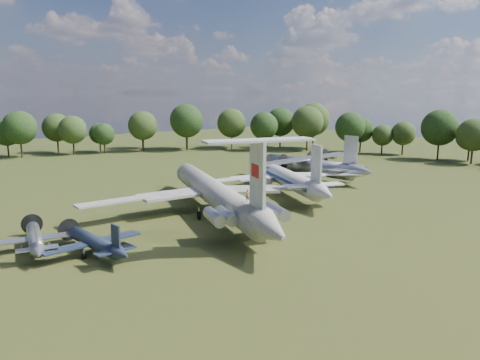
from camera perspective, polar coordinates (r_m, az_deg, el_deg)
ground at (r=75.04m, az=-3.90°, el=-4.25°), size 300.00×300.00×0.00m
il62_airliner at (r=74.65m, az=-3.09°, el=-2.19°), size 57.98×65.93×5.41m
tu104_jet at (r=93.64m, az=5.11°, el=0.13°), size 48.73×55.01×4.55m
an12_transport at (r=107.86m, az=8.29°, el=1.44°), size 33.16×36.52×4.53m
small_prop_west at (r=59.08m, az=-17.30°, el=-7.61°), size 13.64×17.65×2.44m
small_prop_northwest at (r=63.19m, az=-23.70°, el=-6.87°), size 14.96×18.33×2.38m
person_on_il62 at (r=59.82m, az=0.94°, el=-1.91°), size 0.62×0.42×1.65m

